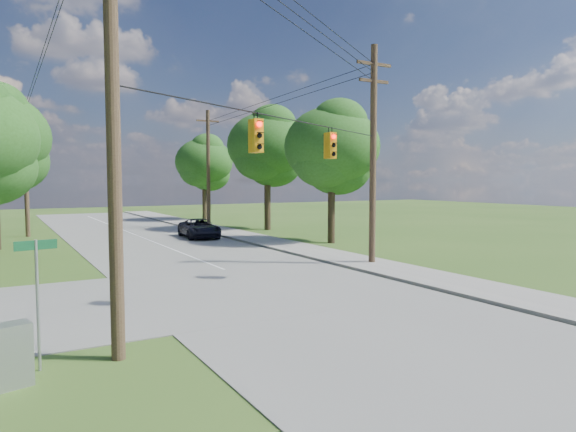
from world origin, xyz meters
TOP-DOWN VIEW (x-y plane):
  - ground at (0.00, 0.00)m, footprint 140.00×140.00m
  - main_road at (2.00, 5.00)m, footprint 10.00×100.00m
  - sidewalk_east at (8.70, 5.00)m, footprint 2.60×100.00m
  - pole_sw at (-4.60, 0.40)m, footprint 2.00×0.32m
  - pole_ne at (8.90, 8.00)m, footprint 2.00×0.32m
  - pole_north_e at (8.90, 30.00)m, footprint 2.00×0.32m
  - pole_north_w at (-5.00, 30.00)m, footprint 2.00×0.32m
  - power_lines at (1.50, 11.54)m, footprint 13.93×29.62m
  - traffic_signals at (2.55, 4.43)m, footprint 4.91×3.27m
  - tree_e_near at (12.00, 16.00)m, footprint 6.20×6.20m
  - tree_e_mid at (12.50, 26.00)m, footprint 6.60×6.60m
  - tree_e_far at (11.50, 38.00)m, footprint 5.80×5.80m
  - car_main_north at (5.50, 22.99)m, footprint 2.65×4.98m
  - control_cabinet at (-6.76, -0.17)m, footprint 0.81×0.67m
  - street_name_sign at (-6.22, 0.50)m, footprint 0.84×0.18m

SIDE VIEW (x-z plane):
  - ground at x=0.00m, z-range 0.00..0.00m
  - main_road at x=2.00m, z-range 0.00..0.03m
  - sidewalk_east at x=8.70m, z-range 0.00..0.12m
  - control_cabinet at x=-6.76m, z-range 0.00..1.27m
  - car_main_north at x=5.50m, z-range 0.03..1.36m
  - street_name_sign at x=-6.22m, z-range 0.37..3.20m
  - pole_north_e at x=8.90m, z-range 0.13..10.13m
  - pole_north_w at x=-5.00m, z-range 0.13..10.13m
  - pole_ne at x=8.90m, z-range 0.22..10.72m
  - traffic_signals at x=2.55m, z-range 4.97..6.02m
  - tree_e_far at x=11.50m, z-range 1.76..10.08m
  - pole_sw at x=-4.60m, z-range 0.23..12.23m
  - tree_e_near at x=12.00m, z-range 1.85..10.66m
  - tree_e_mid at x=12.50m, z-range 2.09..11.73m
  - power_lines at x=1.50m, z-range 6.69..11.62m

